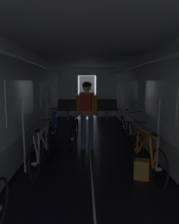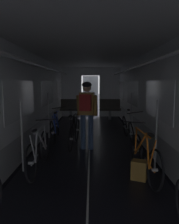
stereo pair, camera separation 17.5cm
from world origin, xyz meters
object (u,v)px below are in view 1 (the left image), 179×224
at_px(bicycle_silver, 41,152).
at_px(person_cyclist_aisle, 87,108).
at_px(bicycle_blue, 54,128).
at_px(bicycle_black_in_aisle, 74,132).
at_px(bench_seat_far_left, 68,107).
at_px(bench_seat_far_right, 107,107).
at_px(backpack_on_floor, 142,169).
at_px(bicycle_orange, 147,156).
at_px(bicycle_white, 127,128).

distance_m(bicycle_silver, person_cyclist_aisle, 1.77).
relative_size(bicycle_blue, person_cyclist_aisle, 0.98).
bearing_deg(bicycle_black_in_aisle, person_cyclist_aisle, -38.10).
height_order(bench_seat_far_left, person_cyclist_aisle, person_cyclist_aisle).
relative_size(bench_seat_far_right, backpack_on_floor, 2.89).
height_order(bench_seat_far_left, bicycle_orange, bench_seat_far_left).
distance_m(bicycle_blue, bicycle_white, 2.17).
bearing_deg(bicycle_blue, bicycle_silver, -88.39).
height_order(bench_seat_far_left, bicycle_black_in_aisle, bench_seat_far_left).
relative_size(bench_seat_far_right, bicycle_white, 0.58).
height_order(bench_seat_far_left, bicycle_silver, bench_seat_far_left).
relative_size(bicycle_blue, bicycle_silver, 1.00).
height_order(bicycle_white, backpack_on_floor, bicycle_white).
bearing_deg(bicycle_blue, bicycle_white, -2.06).
xyz_separation_m(bench_seat_far_left, bicycle_orange, (1.91, -6.19, -0.18)).
xyz_separation_m(bench_seat_far_left, bicycle_blue, (-0.14, -3.62, -0.19)).
height_order(bench_seat_far_right, backpack_on_floor, bench_seat_far_right).
bearing_deg(bicycle_orange, backpack_on_floor, -134.69).
xyz_separation_m(bicycle_white, person_cyclist_aisle, (-1.20, -0.85, 0.69)).
bearing_deg(bicycle_silver, bicycle_white, 46.39).
distance_m(bicycle_orange, bicycle_black_in_aisle, 2.38).
bearing_deg(bicycle_black_in_aisle, bicycle_silver, -109.11).
height_order(bench_seat_far_right, bicycle_blue, bicycle_blue).
distance_m(bench_seat_far_right, bicycle_silver, 6.20).
xyz_separation_m(bicycle_orange, bicycle_black_in_aisle, (-1.42, 1.91, 0.00)).
distance_m(bench_seat_far_left, backpack_on_floor, 6.57).
bearing_deg(bicycle_silver, bicycle_black_in_aisle, 70.89).
height_order(bicycle_silver, bicycle_black_in_aisle, bicycle_silver).
distance_m(bicycle_silver, backpack_on_floor, 1.93).
bearing_deg(bench_seat_far_left, bicycle_silver, -90.70).
bearing_deg(bicycle_silver, bicycle_blue, 91.61).
relative_size(bench_seat_far_right, bicycle_black_in_aisle, 0.58).
bearing_deg(bicycle_white, bench_seat_far_right, 93.63).
xyz_separation_m(bicycle_orange, backpack_on_floor, (-0.11, -0.11, -0.21)).
xyz_separation_m(bench_seat_far_left, bicycle_silver, (-0.07, -5.91, -0.18)).
bearing_deg(bicycle_orange, bench_seat_far_left, 107.15).
relative_size(bench_seat_far_left, bicycle_white, 0.58).
bearing_deg(person_cyclist_aisle, bench_seat_far_right, 78.00).
height_order(bench_seat_far_right, bicycle_white, bicycle_white).
relative_size(bicycle_white, bicycle_orange, 1.00).
bearing_deg(bench_seat_far_left, bicycle_orange, -72.85).
relative_size(bicycle_blue, bicycle_white, 1.00).
bearing_deg(backpack_on_floor, bench_seat_far_right, 90.02).
bearing_deg(bench_seat_far_right, person_cyclist_aisle, -102.00).
height_order(bench_seat_far_right, bicycle_silver, bench_seat_far_right).
relative_size(bicycle_blue, backpack_on_floor, 4.98).
distance_m(bicycle_silver, bicycle_orange, 2.00).
xyz_separation_m(bench_seat_far_right, bicycle_orange, (0.11, -6.19, -0.18)).
relative_size(bicycle_silver, person_cyclist_aisle, 0.98).
bearing_deg(bench_seat_far_right, bicycle_white, -86.37).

